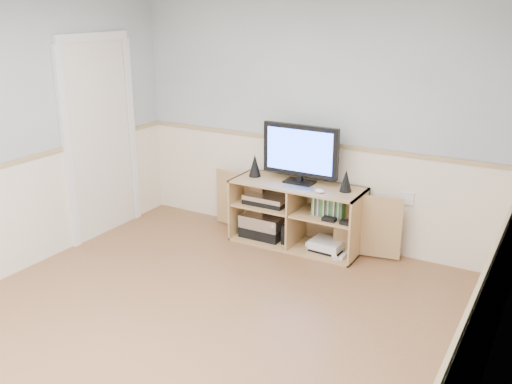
% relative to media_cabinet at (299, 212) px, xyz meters
% --- Properties ---
extents(room, '(4.04, 4.54, 2.54)m').
position_rel_media_cabinet_xyz_m(room, '(-0.03, -1.91, 0.88)').
color(room, '#A26E48').
rests_on(room, ground).
extents(media_cabinet, '(2.08, 0.50, 0.65)m').
position_rel_media_cabinet_xyz_m(media_cabinet, '(0.00, 0.00, 0.00)').
color(media_cabinet, tan).
rests_on(media_cabinet, floor).
extents(monitor, '(0.79, 0.18, 0.59)m').
position_rel_media_cabinet_xyz_m(monitor, '(-0.00, -0.01, 0.64)').
color(monitor, black).
rests_on(monitor, media_cabinet).
extents(speaker_left, '(0.13, 0.13, 0.23)m').
position_rel_media_cabinet_xyz_m(speaker_left, '(-0.50, -0.04, 0.43)').
color(speaker_left, black).
rests_on(speaker_left, media_cabinet).
extents(speaker_right, '(0.12, 0.12, 0.21)m').
position_rel_media_cabinet_xyz_m(speaker_right, '(0.50, -0.04, 0.42)').
color(speaker_right, black).
rests_on(speaker_right, media_cabinet).
extents(keyboard, '(0.29, 0.16, 0.01)m').
position_rel_media_cabinet_xyz_m(keyboard, '(0.08, -0.20, 0.32)').
color(keyboard, silver).
rests_on(keyboard, media_cabinet).
extents(mouse, '(0.10, 0.07, 0.04)m').
position_rel_media_cabinet_xyz_m(mouse, '(0.30, -0.20, 0.34)').
color(mouse, white).
rests_on(mouse, media_cabinet).
extents(av_components, '(0.52, 0.33, 0.47)m').
position_rel_media_cabinet_xyz_m(av_components, '(-0.36, -0.06, -0.11)').
color(av_components, black).
rests_on(av_components, media_cabinet).
extents(game_consoles, '(0.45, 0.30, 0.11)m').
position_rel_media_cabinet_xyz_m(game_consoles, '(0.34, -0.07, -0.26)').
color(game_consoles, white).
rests_on(game_consoles, media_cabinet).
extents(game_cases, '(0.32, 0.14, 0.19)m').
position_rel_media_cabinet_xyz_m(game_cases, '(0.35, -0.08, 0.15)').
color(game_cases, '#3F8C3F').
rests_on(game_cases, media_cabinet).
extents(wall_outlet, '(0.12, 0.03, 0.12)m').
position_rel_media_cabinet_xyz_m(wall_outlet, '(1.03, 0.20, 0.27)').
color(wall_outlet, white).
rests_on(wall_outlet, wall_back).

